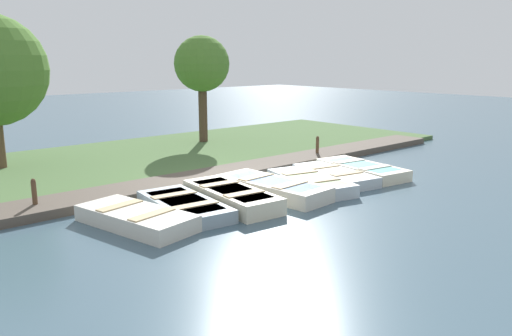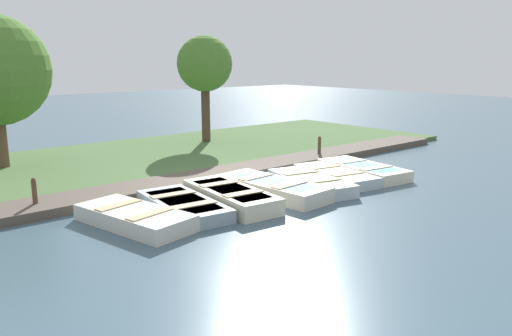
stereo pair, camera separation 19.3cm
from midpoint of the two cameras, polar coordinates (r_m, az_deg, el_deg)
ground_plane at (r=13.62m, az=-2.66°, el=-2.44°), size 80.00×80.00×0.00m
shore_bank at (r=17.69m, az=-12.83°, el=0.99°), size 8.00×24.00×0.16m
dock_walkway at (r=14.63m, az=-5.92°, el=-1.02°), size 1.35×21.37×0.22m
rowboat_0 at (r=10.95m, az=-14.04°, el=-5.53°), size 2.91×1.69×0.38m
rowboat_1 at (r=11.66m, az=-8.68°, el=-4.31°), size 2.89×1.51×0.33m
rowboat_2 at (r=12.16m, az=-3.29°, el=-3.24°), size 3.04×1.40×0.42m
rowboat_3 at (r=12.98m, az=1.48°, el=-2.25°), size 3.22×1.41×0.41m
rowboat_4 at (r=13.71m, az=5.83°, el=-1.63°), size 2.97×1.78×0.36m
rowboat_5 at (r=14.71m, az=8.60°, el=-0.81°), size 2.90×1.61×0.33m
rowboat_6 at (r=15.56m, az=11.62°, el=-0.15°), size 3.02×1.63×0.35m
mooring_post_near at (r=12.52m, az=-24.39°, el=-2.92°), size 0.11×0.11×0.82m
mooring_post_far at (r=17.73m, az=6.71°, el=2.34°), size 0.11×0.11×0.82m
park_tree_left at (r=20.36m, az=-6.48°, el=11.60°), size 2.21×2.21×4.39m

